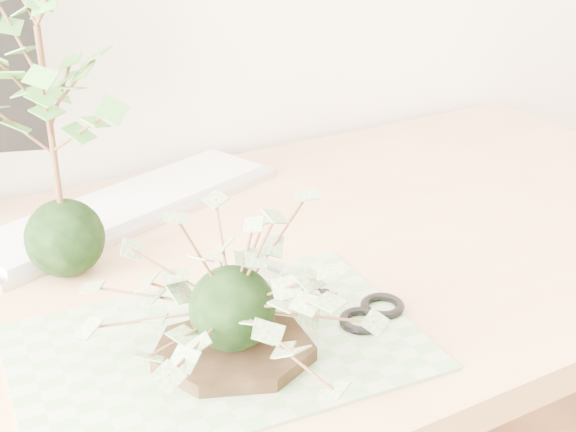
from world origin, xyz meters
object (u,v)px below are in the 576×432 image
at_px(maple_kokedama, 40,47).
at_px(keyboard, 127,206).
at_px(desk, 208,336).
at_px(ivy_kokedama, 231,272).

distance_m(maple_kokedama, keyboard, 0.32).
distance_m(desk, keyboard, 0.24).
xyz_separation_m(desk, ivy_kokedama, (-0.05, -0.18, 0.19)).
height_order(desk, keyboard, keyboard).
bearing_deg(desk, keyboard, 94.73).
bearing_deg(keyboard, ivy_kokedama, -113.33).
bearing_deg(keyboard, desk, -104.21).
bearing_deg(maple_kokedama, desk, -32.13).
height_order(desk, ivy_kokedama, ivy_kokedama).
xyz_separation_m(desk, keyboard, (-0.02, 0.22, 0.10)).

